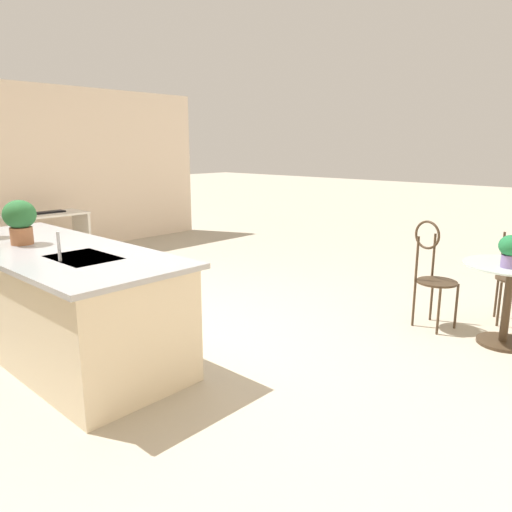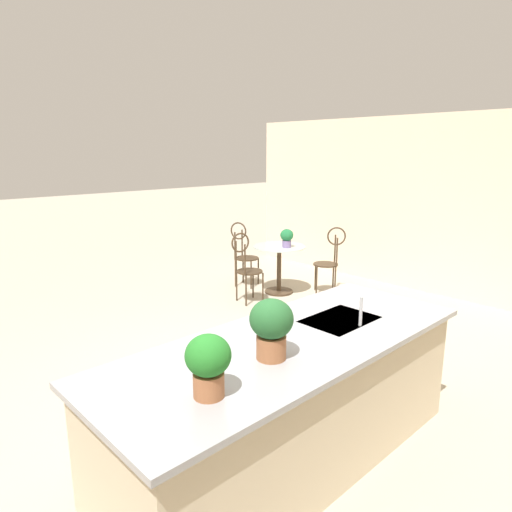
% 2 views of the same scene
% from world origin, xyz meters
% --- Properties ---
extents(ground_plane, '(40.00, 40.00, 0.00)m').
position_xyz_m(ground_plane, '(0.00, 0.00, 0.00)').
color(ground_plane, '#B2A893').
extents(kitchen_island, '(2.80, 1.06, 0.92)m').
position_xyz_m(kitchen_island, '(0.30, 0.85, 0.46)').
color(kitchen_island, beige).
rests_on(kitchen_island, ground).
extents(bistro_table, '(0.80, 0.80, 0.74)m').
position_xyz_m(bistro_table, '(-2.51, -1.92, 0.45)').
color(bistro_table, '#3D2D1E').
rests_on(bistro_table, ground).
extents(chair_toward_desk, '(0.51, 0.45, 1.04)m').
position_xyz_m(chair_toward_desk, '(-1.82, -1.92, 0.57)').
color(chair_toward_desk, '#3D2D1E').
rests_on(chair_toward_desk, ground).
extents(sink_faucet, '(0.02, 0.02, 0.22)m').
position_xyz_m(sink_faucet, '(-0.25, 1.03, 1.03)').
color(sink_faucet, '#B2B5BA').
rests_on(sink_faucet, kitchen_island).
extents(writing_desk, '(0.60, 1.20, 0.74)m').
position_xyz_m(writing_desk, '(3.65, -0.58, 0.51)').
color(writing_desk, white).
rests_on(writing_desk, ground).
extents(keyboard, '(0.16, 0.44, 0.03)m').
position_xyz_m(keyboard, '(3.67, -0.68, 0.75)').
color(keyboard, black).
rests_on(keyboard, writing_desk).
extents(potted_plant_on_table, '(0.20, 0.20, 0.28)m').
position_xyz_m(potted_plant_on_table, '(-2.52, -1.78, 0.90)').
color(potted_plant_on_table, '#7A669E').
rests_on(potted_plant_on_table, bistro_table).
extents(potted_plant_counter_near, '(0.27, 0.27, 0.38)m').
position_xyz_m(potted_plant_counter_near, '(0.60, 0.96, 1.14)').
color(potted_plant_counter_near, '#9E603D').
rests_on(potted_plant_counter_near, kitchen_island).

